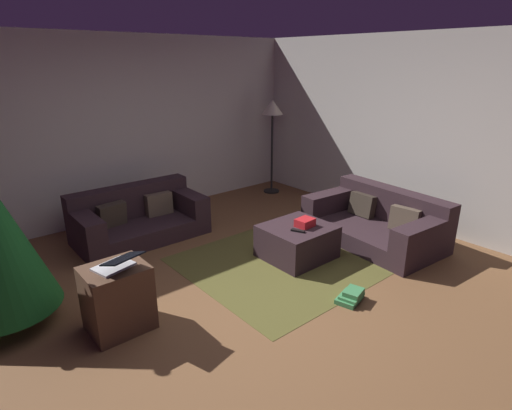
# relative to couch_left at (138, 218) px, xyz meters

# --- Properties ---
(ground_plane) EXTENTS (6.40, 6.40, 0.00)m
(ground_plane) POSITION_rel_couch_left_xyz_m (0.11, -2.24, -0.26)
(ground_plane) COLOR brown
(rear_partition) EXTENTS (6.40, 0.12, 2.60)m
(rear_partition) POSITION_rel_couch_left_xyz_m (0.11, 0.90, 1.04)
(rear_partition) COLOR beige
(rear_partition) RESTS_ON ground_plane
(corner_partition) EXTENTS (0.12, 6.40, 2.60)m
(corner_partition) POSITION_rel_couch_left_xyz_m (3.25, -2.24, 1.04)
(corner_partition) COLOR beige
(corner_partition) RESTS_ON ground_plane
(couch_left) EXTENTS (1.65, 0.86, 0.66)m
(couch_left) POSITION_rel_couch_left_xyz_m (0.00, 0.00, 0.00)
(couch_left) COLOR #2D1E23
(couch_left) RESTS_ON ground_plane
(couch_right) EXTENTS (1.12, 1.76, 0.65)m
(couch_right) POSITION_rel_couch_left_xyz_m (2.36, -2.11, -0.01)
(couch_right) COLOR #2D1E23
(couch_right) RESTS_ON ground_plane
(ottoman) EXTENTS (0.77, 0.71, 0.40)m
(ottoman) POSITION_rel_couch_left_xyz_m (1.19, -1.79, -0.06)
(ottoman) COLOR #2D1E23
(ottoman) RESTS_ON ground_plane
(gift_box) EXTENTS (0.22, 0.18, 0.10)m
(gift_box) POSITION_rel_couch_left_xyz_m (1.25, -1.85, 0.18)
(gift_box) COLOR red
(gift_box) RESTS_ON ottoman
(tv_remote) EXTENTS (0.11, 0.17, 0.02)m
(tv_remote) POSITION_rel_couch_left_xyz_m (1.07, -1.91, 0.15)
(tv_remote) COLOR black
(tv_remote) RESTS_ON ottoman
(side_table) EXTENTS (0.52, 0.44, 0.60)m
(side_table) POSITION_rel_couch_left_xyz_m (-1.01, -1.77, 0.04)
(side_table) COLOR #4C3323
(side_table) RESTS_ON ground_plane
(laptop) EXTENTS (0.38, 0.43, 0.17)m
(laptop) POSITION_rel_couch_left_xyz_m (-1.00, -1.83, 0.39)
(laptop) COLOR silver
(laptop) RESTS_ON side_table
(book_stack) EXTENTS (0.34, 0.27, 0.12)m
(book_stack) POSITION_rel_couch_left_xyz_m (0.90, -2.82, -0.21)
(book_stack) COLOR #387A47
(book_stack) RESTS_ON ground_plane
(corner_lamp) EXTENTS (0.36, 0.36, 1.61)m
(corner_lamp) POSITION_rel_couch_left_xyz_m (2.70, 0.33, 1.11)
(corner_lamp) COLOR black
(corner_lamp) RESTS_ON ground_plane
(area_rug) EXTENTS (2.60, 2.00, 0.01)m
(area_rug) POSITION_rel_couch_left_xyz_m (1.19, -1.79, -0.26)
(area_rug) COLOR #4F4B21
(area_rug) RESTS_ON ground_plane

